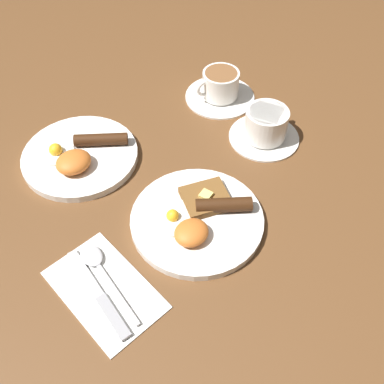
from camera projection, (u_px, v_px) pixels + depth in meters
ground_plane at (197, 223)px, 0.80m from camera, size 3.00×3.00×0.00m
breakfast_plate_near at (198, 218)px, 0.79m from camera, size 0.23×0.23×0.04m
breakfast_plate_far at (80, 156)px, 0.89m from camera, size 0.23×0.23×0.05m
teacup_near at (266, 127)px, 0.92m from camera, size 0.15×0.15×0.07m
teacup_far at (220, 88)px, 1.01m from camera, size 0.16×0.16×0.07m
napkin at (104, 289)px, 0.71m from camera, size 0.12×0.19×0.01m
knife at (101, 297)px, 0.69m from camera, size 0.04×0.18×0.01m
spoon at (97, 263)px, 0.73m from camera, size 0.04×0.17×0.01m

